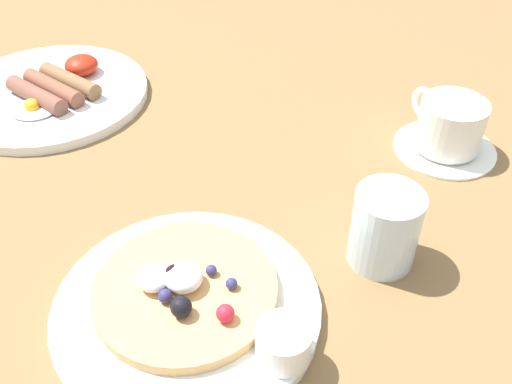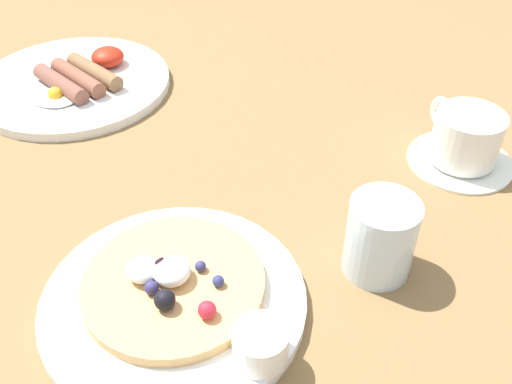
{
  "view_description": "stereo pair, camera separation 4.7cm",
  "coord_description": "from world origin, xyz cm",
  "views": [
    {
      "loc": [
        15.89,
        -43.32,
        42.27
      ],
      "look_at": [
        6.58,
        0.46,
        4.0
      ],
      "focal_mm": 40.11,
      "sensor_mm": 36.0,
      "label": 1
    },
    {
      "loc": [
        20.47,
        -42.09,
        42.27
      ],
      "look_at": [
        6.58,
        0.46,
        4.0
      ],
      "focal_mm": 40.11,
      "sensor_mm": 36.0,
      "label": 2
    }
  ],
  "objects": [
    {
      "name": "fried_breakfast",
      "position": [
        -25.25,
        18.96,
        2.43
      ],
      "size": [
        13.28,
        15.98,
        2.83
      ],
      "color": "brown",
      "rests_on": "breakfast_plate"
    },
    {
      "name": "coffee_saucer",
      "position": [
        26.87,
        17.85,
        0.37
      ],
      "size": [
        12.52,
        12.52,
        0.73
      ],
      "primitive_type": "cylinder",
      "color": "white",
      "rests_on": "ground_plane"
    },
    {
      "name": "coffee_cup",
      "position": [
        26.76,
        17.98,
        3.87
      ],
      "size": [
        8.77,
        9.67,
        6.05
      ],
      "color": "white",
      "rests_on": "coffee_saucer"
    },
    {
      "name": "breakfast_plate",
      "position": [
        -27.12,
        18.91,
        0.66
      ],
      "size": [
        27.49,
        27.49,
        1.32
      ],
      "primitive_type": "cylinder",
      "color": "white",
      "rests_on": "ground_plane"
    },
    {
      "name": "pancake_plate",
      "position": [
        3.02,
        -12.76,
        0.65
      ],
      "size": [
        24.23,
        24.23,
        1.29
      ],
      "primitive_type": "cylinder",
      "color": "white",
      "rests_on": "ground_plane"
    },
    {
      "name": "ground_plane",
      "position": [
        0.0,
        0.0,
        -1.5
      ],
      "size": [
        198.01,
        156.62,
        3.0
      ],
      "primitive_type": "cube",
      "color": "olive"
    },
    {
      "name": "syrup_ramekin",
      "position": [
        12.41,
        -16.27,
        2.96
      ],
      "size": [
        4.64,
        4.64,
        3.24
      ],
      "color": "white",
      "rests_on": "pancake_plate"
    },
    {
      "name": "water_glass",
      "position": [
        19.81,
        -2.25,
        4.08
      ],
      "size": [
        6.62,
        6.62,
        8.17
      ],
      "primitive_type": "cylinder",
      "color": "silver",
      "rests_on": "ground_plane"
    },
    {
      "name": "pancake_with_berries",
      "position": [
        2.58,
        -11.95,
        2.16
      ],
      "size": [
        16.82,
        16.82,
        3.29
      ],
      "color": "tan",
      "rests_on": "pancake_plate"
    }
  ]
}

